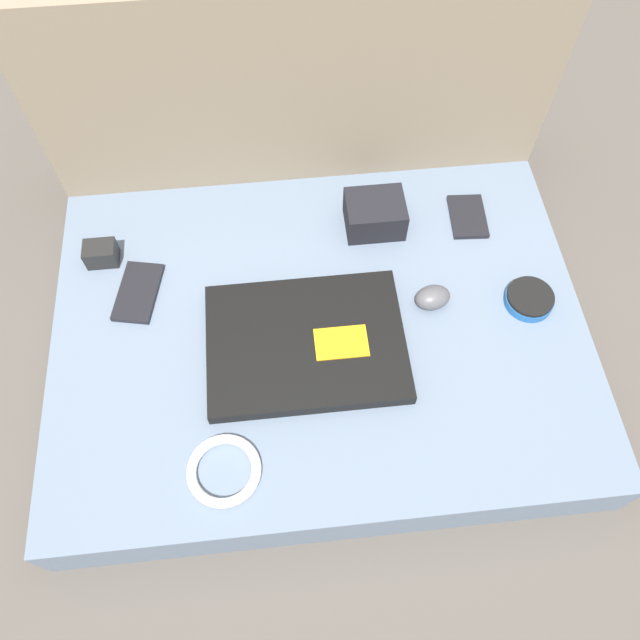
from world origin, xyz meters
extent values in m
plane|color=#4C4742|center=(0.00, 0.00, 0.00)|extent=(8.00, 8.00, 0.00)
cube|color=slate|center=(0.00, 0.00, 0.06)|extent=(0.94, 0.69, 0.11)
cube|color=#7F705B|center=(0.00, 0.44, 0.26)|extent=(0.94, 0.20, 0.52)
cube|color=black|center=(-0.03, -0.04, 0.13)|extent=(0.34, 0.25, 0.03)
cube|color=orange|center=(0.03, -0.05, 0.14)|extent=(0.09, 0.06, 0.00)
ellipsoid|color=#4C4C51|center=(0.20, 0.03, 0.13)|extent=(0.07, 0.06, 0.04)
cylinder|color=#1E569E|center=(0.38, 0.01, 0.12)|extent=(0.09, 0.09, 0.02)
cylinder|color=black|center=(0.38, 0.01, 0.13)|extent=(0.08, 0.08, 0.01)
cube|color=black|center=(-0.32, 0.10, 0.12)|extent=(0.09, 0.14, 0.01)
cube|color=black|center=(0.31, 0.21, 0.12)|extent=(0.07, 0.11, 0.01)
cube|color=black|center=(0.13, 0.21, 0.14)|extent=(0.11, 0.09, 0.06)
cube|color=black|center=(-0.39, 0.18, 0.13)|extent=(0.06, 0.04, 0.04)
torus|color=white|center=(-0.18, -0.24, 0.12)|extent=(0.12, 0.12, 0.02)
camera|label=1|loc=(-0.06, -0.53, 1.08)|focal=35.00mm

